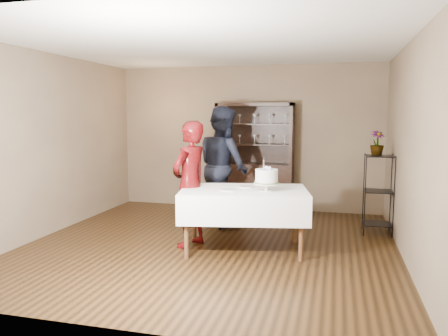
% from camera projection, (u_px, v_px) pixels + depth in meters
% --- Properties ---
extents(floor, '(5.00, 5.00, 0.00)m').
position_uv_depth(floor, '(210.00, 245.00, 6.04)').
color(floor, black).
rests_on(floor, ground).
extents(ceiling, '(5.00, 5.00, 0.00)m').
position_uv_depth(ceiling, '(210.00, 45.00, 5.71)').
color(ceiling, silver).
rests_on(ceiling, back_wall).
extents(back_wall, '(5.00, 0.02, 2.70)m').
position_uv_depth(back_wall, '(247.00, 138.00, 8.28)').
color(back_wall, brown).
rests_on(back_wall, floor).
extents(wall_left, '(0.02, 5.00, 2.70)m').
position_uv_depth(wall_left, '(49.00, 144.00, 6.50)').
color(wall_left, brown).
rests_on(wall_left, floor).
extents(wall_right, '(0.02, 5.00, 2.70)m').
position_uv_depth(wall_right, '(409.00, 152.00, 5.25)').
color(wall_right, brown).
rests_on(wall_right, floor).
extents(china_hutch, '(1.40, 0.48, 2.00)m').
position_uv_depth(china_hutch, '(255.00, 176.00, 8.07)').
color(china_hutch, black).
rests_on(china_hutch, floor).
extents(plant_etagere, '(0.42, 0.42, 1.20)m').
position_uv_depth(plant_etagere, '(378.00, 191.00, 6.55)').
color(plant_etagere, black).
rests_on(plant_etagere, floor).
extents(cake_table, '(1.80, 1.30, 0.82)m').
position_uv_depth(cake_table, '(244.00, 204.00, 5.73)').
color(cake_table, white).
rests_on(cake_table, floor).
extents(woman, '(0.60, 0.73, 1.71)m').
position_uv_depth(woman, '(190.00, 184.00, 5.91)').
color(woman, '#340409').
rests_on(woman, floor).
extents(man, '(1.17, 1.18, 1.93)m').
position_uv_depth(man, '(223.00, 166.00, 7.06)').
color(man, black).
rests_on(man, floor).
extents(cake, '(0.32, 0.32, 0.44)m').
position_uv_depth(cake, '(267.00, 177.00, 5.56)').
color(cake, white).
rests_on(cake, cake_table).
extents(plate_near, '(0.23, 0.23, 0.01)m').
position_uv_depth(plate_near, '(228.00, 190.00, 5.61)').
color(plate_near, white).
rests_on(plate_near, cake_table).
extents(plate_far, '(0.21, 0.21, 0.01)m').
position_uv_depth(plate_far, '(246.00, 187.00, 5.86)').
color(plate_far, white).
rests_on(plate_far, cake_table).
extents(potted_plant, '(0.28, 0.28, 0.37)m').
position_uv_depth(potted_plant, '(377.00, 143.00, 6.49)').
color(potted_plant, '#547538').
rests_on(potted_plant, plant_etagere).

